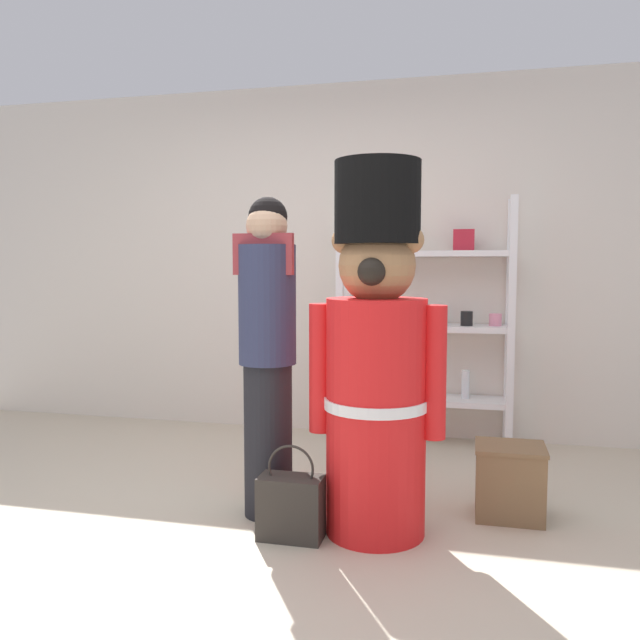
# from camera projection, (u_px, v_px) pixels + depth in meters

# --- Properties ---
(ground_plane) EXTENTS (6.40, 6.40, 0.00)m
(ground_plane) POSITION_uv_depth(u_px,v_px,m) (248.00, 553.00, 2.79)
(ground_plane) COLOR beige
(back_wall) EXTENTS (6.40, 0.12, 2.60)m
(back_wall) POSITION_uv_depth(u_px,v_px,m) (346.00, 261.00, 4.81)
(back_wall) COLOR silver
(back_wall) RESTS_ON ground_plane
(merchandise_shelf) EXTENTS (1.21, 0.35, 1.72)m
(merchandise_shelf) POSITION_uv_depth(u_px,v_px,m) (423.00, 319.00, 4.49)
(merchandise_shelf) COLOR white
(merchandise_shelf) RESTS_ON ground_plane
(teddy_bear_guard) EXTENTS (0.64, 0.48, 1.73)m
(teddy_bear_guard) POSITION_uv_depth(u_px,v_px,m) (376.00, 362.00, 2.94)
(teddy_bear_guard) COLOR red
(teddy_bear_guard) RESTS_ON ground_plane
(person_shopper) EXTENTS (0.30, 0.29, 1.60)m
(person_shopper) POSITION_uv_depth(u_px,v_px,m) (268.00, 348.00, 3.16)
(person_shopper) COLOR black
(person_shopper) RESTS_ON ground_plane
(shopping_bag) EXTENTS (0.30, 0.16, 0.44)m
(shopping_bag) POSITION_uv_depth(u_px,v_px,m) (291.00, 506.00, 2.93)
(shopping_bag) COLOR #332D28
(shopping_bag) RESTS_ON ground_plane
(display_crate) EXTENTS (0.34, 0.29, 0.37)m
(display_crate) POSITION_uv_depth(u_px,v_px,m) (510.00, 481.00, 3.18)
(display_crate) COLOR brown
(display_crate) RESTS_ON ground_plane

